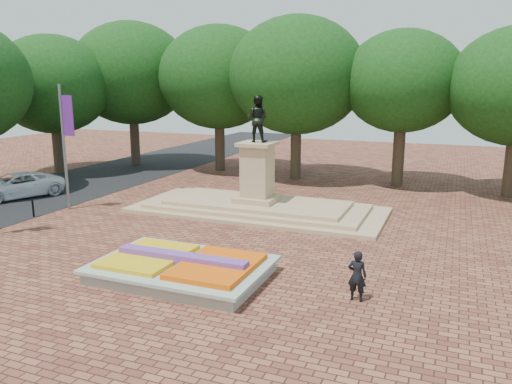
{
  "coord_description": "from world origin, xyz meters",
  "views": [
    {
      "loc": [
        10.06,
        -17.1,
        7.06
      ],
      "look_at": [
        1.77,
        3.41,
        2.2
      ],
      "focal_mm": 35.0,
      "sensor_mm": 36.0,
      "label": 1
    }
  ],
  "objects_px": {
    "flower_bed": "(183,268)",
    "van": "(15,186)",
    "monument": "(257,196)",
    "pedestrian": "(357,276)"
  },
  "relations": [
    {
      "from": "flower_bed",
      "to": "van",
      "type": "height_order",
      "value": "van"
    },
    {
      "from": "van",
      "to": "flower_bed",
      "type": "bearing_deg",
      "value": -1.48
    },
    {
      "from": "monument",
      "to": "van",
      "type": "xyz_separation_m",
      "value": [
        -15.29,
        -2.51,
        -0.1
      ]
    },
    {
      "from": "van",
      "to": "pedestrian",
      "type": "bearing_deg",
      "value": 5.82
    },
    {
      "from": "van",
      "to": "pedestrian",
      "type": "relative_size",
      "value": 3.26
    },
    {
      "from": "flower_bed",
      "to": "monument",
      "type": "distance_m",
      "value": 10.07
    },
    {
      "from": "van",
      "to": "monument",
      "type": "bearing_deg",
      "value": 32.49
    },
    {
      "from": "pedestrian",
      "to": "flower_bed",
      "type": "bearing_deg",
      "value": 5.9
    },
    {
      "from": "flower_bed",
      "to": "van",
      "type": "xyz_separation_m",
      "value": [
        -16.32,
        7.49,
        0.4
      ]
    },
    {
      "from": "pedestrian",
      "to": "monument",
      "type": "bearing_deg",
      "value": -50.2
    }
  ]
}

